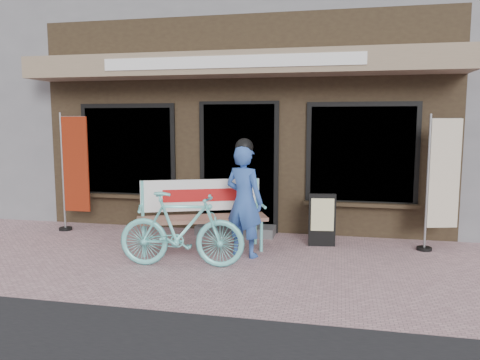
% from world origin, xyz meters
% --- Properties ---
extents(ground, '(70.00, 70.00, 0.00)m').
position_xyz_m(ground, '(0.00, 0.00, 0.00)').
color(ground, '#BE9197').
rests_on(ground, ground).
extents(storefront, '(7.00, 6.77, 6.00)m').
position_xyz_m(storefront, '(0.00, 4.96, 2.99)').
color(storefront, black).
rests_on(storefront, ground).
extents(bench, '(1.91, 1.13, 1.01)m').
position_xyz_m(bench, '(-0.30, 0.80, 0.59)').
color(bench, '#6DD5D0').
rests_on(bench, ground).
extents(person, '(0.66, 0.55, 1.64)m').
position_xyz_m(person, '(0.38, 0.56, 0.81)').
color(person, '#3055A7').
rests_on(person, ground).
extents(bicycle, '(1.67, 0.65, 0.98)m').
position_xyz_m(bicycle, '(-0.30, -0.09, 0.49)').
color(bicycle, '#6DD5D0').
rests_on(bicycle, ground).
extents(nobori_red, '(0.59, 0.22, 2.02)m').
position_xyz_m(nobori_red, '(-2.75, 1.43, 1.04)').
color(nobori_red, gray).
rests_on(nobori_red, ground).
extents(nobori_cream, '(0.59, 0.27, 1.98)m').
position_xyz_m(nobori_cream, '(3.10, 1.44, 1.02)').
color(nobori_cream, gray).
rests_on(nobori_cream, ground).
extents(menu_stand, '(0.41, 0.14, 0.80)m').
position_xyz_m(menu_stand, '(1.43, 1.31, 0.41)').
color(menu_stand, black).
rests_on(menu_stand, ground).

